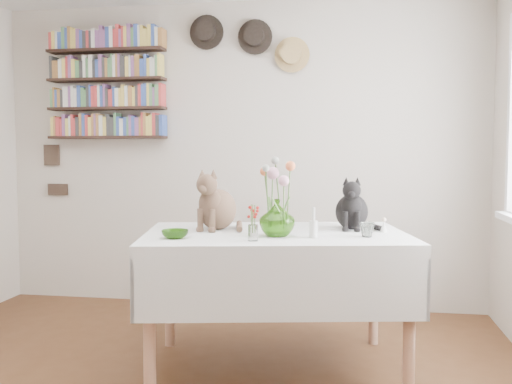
% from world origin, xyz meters
% --- Properties ---
extents(room, '(4.08, 4.58, 2.58)m').
position_xyz_m(room, '(0.00, 0.00, 1.25)').
color(room, brown).
rests_on(room, ground).
extents(dining_table, '(1.66, 1.23, 0.81)m').
position_xyz_m(dining_table, '(0.49, 0.89, 0.61)').
color(dining_table, white).
rests_on(dining_table, room).
extents(tabby_cat, '(0.32, 0.37, 0.37)m').
position_xyz_m(tabby_cat, '(0.12, 0.98, 0.99)').
color(tabby_cat, brown).
rests_on(tabby_cat, dining_table).
extents(black_cat, '(0.22, 0.28, 0.33)m').
position_xyz_m(black_cat, '(0.93, 1.12, 0.97)').
color(black_cat, black).
rests_on(black_cat, dining_table).
extents(flower_vase, '(0.20, 0.20, 0.21)m').
position_xyz_m(flower_vase, '(0.52, 0.74, 0.91)').
color(flower_vase, '#63AA2E').
rests_on(flower_vase, dining_table).
extents(green_bowl, '(0.16, 0.16, 0.05)m').
position_xyz_m(green_bowl, '(-0.02, 0.57, 0.83)').
color(green_bowl, '#63AA2E').
rests_on(green_bowl, dining_table).
extents(drinking_glass, '(0.11, 0.11, 0.08)m').
position_xyz_m(drinking_glass, '(1.01, 0.79, 0.85)').
color(drinking_glass, white).
rests_on(drinking_glass, dining_table).
extents(candlestick, '(0.05, 0.05, 0.17)m').
position_xyz_m(candlestick, '(0.72, 0.72, 0.86)').
color(candlestick, white).
rests_on(candlestick, dining_table).
extents(berry_jar, '(0.05, 0.05, 0.21)m').
position_xyz_m(berry_jar, '(0.42, 0.55, 0.90)').
color(berry_jar, white).
rests_on(berry_jar, dining_table).
extents(porcelain_figurine, '(0.05, 0.05, 0.09)m').
position_xyz_m(porcelain_figurine, '(1.12, 1.00, 0.85)').
color(porcelain_figurine, white).
rests_on(porcelain_figurine, dining_table).
extents(flower_bouquet, '(0.17, 0.12, 0.39)m').
position_xyz_m(flower_bouquet, '(0.52, 0.75, 1.15)').
color(flower_bouquet, '#4C7233').
rests_on(flower_bouquet, flower_vase).
extents(bookshelf_unit, '(1.00, 0.16, 0.91)m').
position_xyz_m(bookshelf_unit, '(-1.10, 2.16, 1.84)').
color(bookshelf_unit, black).
rests_on(bookshelf_unit, room).
extents(wall_hats, '(0.98, 0.09, 0.48)m').
position_xyz_m(wall_hats, '(0.12, 2.19, 2.17)').
color(wall_hats, black).
rests_on(wall_hats, room).
extents(wall_art_plaques, '(0.21, 0.02, 0.44)m').
position_xyz_m(wall_art_plaques, '(-1.63, 2.23, 1.12)').
color(wall_art_plaques, '#38281E').
rests_on(wall_art_plaques, room).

